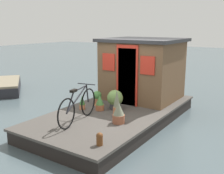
{
  "coord_description": "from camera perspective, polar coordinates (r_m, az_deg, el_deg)",
  "views": [
    {
      "loc": [
        -6.19,
        -4.01,
        2.73
      ],
      "look_at": [
        -0.2,
        0.0,
        1.09
      ],
      "focal_mm": 43.43,
      "sensor_mm": 36.0,
      "label": 1
    }
  ],
  "objects": [
    {
      "name": "mooring_bollard",
      "position": [
        5.49,
        -2.63,
        -10.78
      ],
      "size": [
        0.14,
        0.14,
        0.27
      ],
      "color": "brown",
      "rests_on": "houseboat_deck"
    },
    {
      "name": "bicycle",
      "position": [
        6.73,
        -7.15,
        -3.99
      ],
      "size": [
        1.77,
        0.52,
        0.88
      ],
      "color": "black",
      "rests_on": "houseboat_deck"
    },
    {
      "name": "houseboat_cabin",
      "position": [
        8.85,
        6.44,
        3.89
      ],
      "size": [
        2.14,
        2.4,
        1.94
      ],
      "color": "brown",
      "rests_on": "houseboat_deck"
    },
    {
      "name": "potted_plant_geranium",
      "position": [
        6.63,
        1.41,
        -5.53
      ],
      "size": [
        0.3,
        0.3,
        0.53
      ],
      "color": "#935138",
      "rests_on": "houseboat_deck"
    },
    {
      "name": "dinghy_boat",
      "position": [
        12.26,
        -21.25,
        0.17
      ],
      "size": [
        2.47,
        2.7,
        0.47
      ],
      "color": "#232328",
      "rests_on": "ground_plane"
    },
    {
      "name": "potted_plant_basil",
      "position": [
        7.77,
        -6.29,
        -3.32
      ],
      "size": [
        0.17,
        0.17,
        0.4
      ],
      "color": "#C6754C",
      "rests_on": "houseboat_deck"
    },
    {
      "name": "potted_plant_succulent",
      "position": [
        8.11,
        -3.13,
        -2.21
      ],
      "size": [
        0.26,
        0.26,
        0.44
      ],
      "color": "#C6754C",
      "rests_on": "houseboat_deck"
    },
    {
      "name": "ground_plane",
      "position": [
        7.86,
        0.82,
        -7.51
      ],
      "size": [
        60.0,
        60.0,
        0.0
      ],
      "primitive_type": "plane",
      "color": "#4C5B60"
    },
    {
      "name": "potted_plant_rosemary",
      "position": [
        7.15,
        1.02,
        -3.48
      ],
      "size": [
        0.2,
        0.2,
        0.7
      ],
      "color": "#C6754C",
      "rests_on": "houseboat_deck"
    },
    {
      "name": "potted_plant_lavender",
      "position": [
        7.64,
        -2.59,
        -3.38
      ],
      "size": [
        0.25,
        0.25,
        0.44
      ],
      "color": "#B2603D",
      "rests_on": "houseboat_deck"
    },
    {
      "name": "potted_plant_sage",
      "position": [
        7.71,
        0.64,
        -2.57
      ],
      "size": [
        0.45,
        0.45,
        0.56
      ],
      "color": "#38383D",
      "rests_on": "houseboat_deck"
    },
    {
      "name": "houseboat_deck",
      "position": [
        7.8,
        0.82,
        -6.16
      ],
      "size": [
        5.38,
        2.72,
        0.39
      ],
      "color": "#4C4742",
      "rests_on": "ground_plane"
    }
  ]
}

